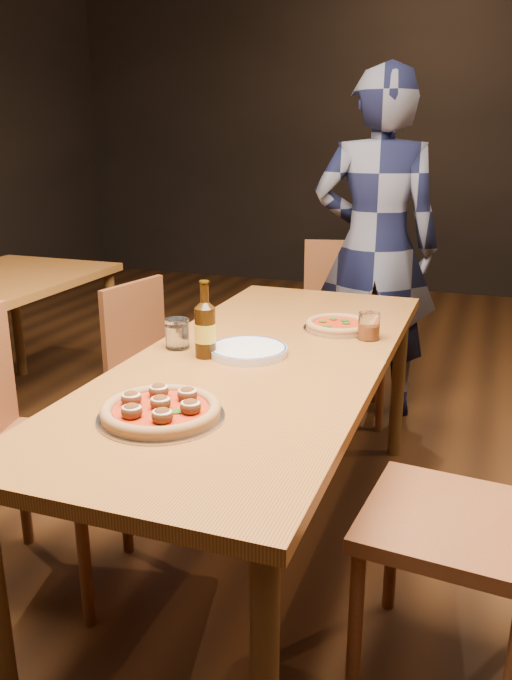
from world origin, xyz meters
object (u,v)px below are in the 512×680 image
(chair_end, at_px, (344,330))
(chair_main_e, at_px, (453,519))
(table_main, at_px, (261,376))
(amber_glass, at_px, (369,326))
(pizza_meatball, at_px, (161,410))
(plate_stack, at_px, (248,351))
(water_glass, at_px, (177,334))
(chair_main_nw, at_px, (44,452))
(diner, at_px, (376,248))
(chair_main_sw, at_px, (168,372))
(beer_bottle, at_px, (205,331))
(pizza_margherita, at_px, (338,325))

(chair_end, bearing_deg, chair_main_e, -81.48)
(table_main, xyz_separation_m, amber_glass, (0.30, 0.31, 0.12))
(pizza_meatball, bearing_deg, chair_main_e, 15.52)
(plate_stack, bearing_deg, pizza_meatball, -93.09)
(table_main, bearing_deg, chair_end, 90.09)
(water_glass, bearing_deg, chair_main_e, -19.53)
(chair_main_nw, xyz_separation_m, chair_end, (0.60, 1.71, -0.00))
(plate_stack, xyz_separation_m, amber_glass, (0.35, 0.31, 0.04))
(chair_main_nw, xyz_separation_m, plate_stack, (0.55, 0.40, 0.28))
(table_main, xyz_separation_m, diner, (0.12, 1.45, 0.21))
(plate_stack, relative_size, amber_glass, 2.70)
(chair_main_sw, bearing_deg, beer_bottle, -131.18)
(beer_bottle, distance_m, diner, 1.55)
(chair_main_nw, relative_size, pizza_meatball, 2.90)
(chair_main_nw, distance_m, chair_main_sw, 0.94)
(chair_main_e, distance_m, water_glass, 1.07)
(amber_glass, bearing_deg, chair_main_sw, 166.21)
(pizza_meatball, distance_m, beer_bottle, 0.50)
(pizza_margherita, relative_size, plate_stack, 1.00)
(chair_main_sw, xyz_separation_m, chair_end, (0.63, 0.77, 0.05))
(chair_main_sw, height_order, chair_end, chair_end)
(beer_bottle, xyz_separation_m, diner, (0.29, 1.52, 0.05))
(pizza_meatball, xyz_separation_m, plate_stack, (0.03, 0.56, -0.01))
(pizza_meatball, bearing_deg, plate_stack, 86.91)
(chair_main_e, xyz_separation_m, plate_stack, (-0.71, 0.36, 0.28))
(chair_main_nw, xyz_separation_m, chair_main_e, (1.26, 0.04, 0.00))
(chair_main_sw, xyz_separation_m, diner, (0.75, 0.91, 0.46))
(chair_main_e, height_order, chair_end, chair_main_e)
(beer_bottle, distance_m, amber_glass, 0.61)
(pizza_margherita, height_order, water_glass, water_glass)
(plate_stack, distance_m, beer_bottle, 0.16)
(chair_main_nw, xyz_separation_m, pizza_margherita, (0.77, 0.79, 0.29))
(chair_main_sw, bearing_deg, pizza_margherita, -88.65)
(beer_bottle, height_order, water_glass, beer_bottle)
(chair_main_e, distance_m, amber_glass, 0.82)
(chair_main_sw, distance_m, amber_glass, 1.03)
(pizza_margherita, bearing_deg, water_glass, -138.73)
(beer_bottle, relative_size, water_glass, 2.44)
(chair_main_nw, relative_size, chair_end, 1.01)
(beer_bottle, bearing_deg, chair_main_nw, -143.14)
(chair_main_nw, bearing_deg, table_main, -69.14)
(chair_end, xyz_separation_m, diner, (0.12, 0.14, 0.41))
(amber_glass, bearing_deg, chair_main_e, -61.46)
(water_glass, distance_m, amber_glass, 0.68)
(chair_main_nw, relative_size, water_glass, 9.38)
(pizza_margherita, xyz_separation_m, amber_glass, (0.13, -0.09, 0.03))
(chair_main_nw, relative_size, beer_bottle, 3.84)
(chair_main_sw, xyz_separation_m, plate_stack, (0.59, -0.54, 0.33))
(chair_main_e, xyz_separation_m, amber_glass, (-0.36, 0.67, 0.31))
(table_main, relative_size, chair_main_nw, 2.08)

